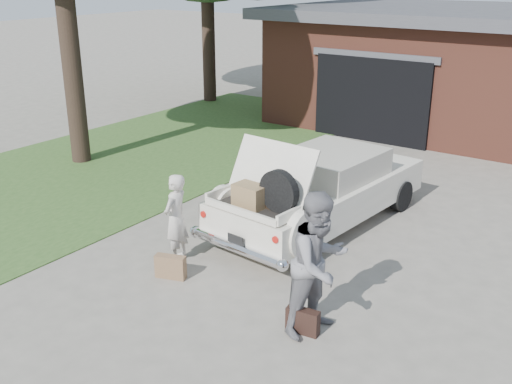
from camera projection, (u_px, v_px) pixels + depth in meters
The scene contains 8 objects.
ground at pixel (233, 270), 9.16m from camera, with size 90.00×90.00×0.00m, color gray.
grass_strip at pixel (127, 160), 14.43m from camera, with size 6.00×16.00×0.02m, color #2D4C1E.
house at pixel (507, 70), 16.83m from camera, with size 12.80×7.80×3.30m.
sedan at pixel (321, 189), 10.57m from camera, with size 2.17×4.72×1.80m.
woman_left at pixel (176, 218), 9.26m from camera, with size 0.52×0.34×1.43m, color beige.
woman_right at pixel (319, 264), 7.35m from camera, with size 0.91×0.71×1.87m, color gray.
suitcase_left at pixel (171, 267), 8.89m from camera, with size 0.46×0.15×0.36m, color #8A6646.
suitcase_right at pixel (303, 321), 7.55m from camera, with size 0.43×0.14×0.33m, color black.
Camera 1 is at (4.99, -6.47, 4.34)m, focal length 42.00 mm.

